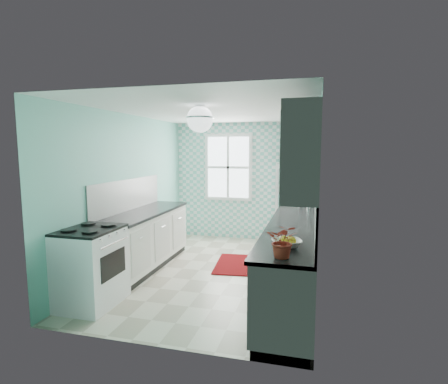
% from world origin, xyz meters
% --- Properties ---
extents(floor, '(3.00, 4.40, 0.02)m').
position_xyz_m(floor, '(0.00, 0.00, -0.01)').
color(floor, beige).
rests_on(floor, ground).
extents(ceiling, '(3.00, 4.40, 0.02)m').
position_xyz_m(ceiling, '(0.00, 0.00, 2.51)').
color(ceiling, white).
rests_on(ceiling, wall_back).
extents(wall_back, '(3.00, 0.02, 2.50)m').
position_xyz_m(wall_back, '(0.00, 2.21, 1.25)').
color(wall_back, '#72C7B4').
rests_on(wall_back, floor).
extents(wall_front, '(3.00, 0.02, 2.50)m').
position_xyz_m(wall_front, '(0.00, -2.21, 1.25)').
color(wall_front, '#72C7B4').
rests_on(wall_front, floor).
extents(wall_left, '(0.02, 4.40, 2.50)m').
position_xyz_m(wall_left, '(-1.51, 0.00, 1.25)').
color(wall_left, '#72C7B4').
rests_on(wall_left, floor).
extents(wall_right, '(0.02, 4.40, 2.50)m').
position_xyz_m(wall_right, '(1.51, 0.00, 1.25)').
color(wall_right, '#72C7B4').
rests_on(wall_right, floor).
extents(accent_wall, '(3.00, 0.01, 2.50)m').
position_xyz_m(accent_wall, '(0.00, 2.19, 1.25)').
color(accent_wall, '#66BFB0').
rests_on(accent_wall, wall_back).
extents(window, '(1.04, 0.05, 1.44)m').
position_xyz_m(window, '(-0.35, 2.16, 1.55)').
color(window, white).
rests_on(window, wall_back).
extents(backsplash_right, '(0.02, 3.60, 0.51)m').
position_xyz_m(backsplash_right, '(1.49, -0.40, 1.20)').
color(backsplash_right, white).
rests_on(backsplash_right, wall_right).
extents(backsplash_left, '(0.02, 2.15, 0.51)m').
position_xyz_m(backsplash_left, '(-1.49, -0.07, 1.20)').
color(backsplash_left, white).
rests_on(backsplash_left, wall_left).
extents(upper_cabinets_right, '(0.33, 3.20, 0.90)m').
position_xyz_m(upper_cabinets_right, '(1.33, -0.60, 1.90)').
color(upper_cabinets_right, silver).
rests_on(upper_cabinets_right, wall_right).
extents(upper_cabinet_fridge, '(0.40, 0.74, 0.40)m').
position_xyz_m(upper_cabinet_fridge, '(1.30, 1.83, 2.25)').
color(upper_cabinet_fridge, silver).
rests_on(upper_cabinet_fridge, wall_right).
extents(ceiling_light, '(0.34, 0.34, 0.35)m').
position_xyz_m(ceiling_light, '(0.00, -0.80, 2.32)').
color(ceiling_light, silver).
rests_on(ceiling_light, ceiling).
extents(base_cabinets_right, '(0.60, 3.60, 0.90)m').
position_xyz_m(base_cabinets_right, '(1.20, -0.40, 0.45)').
color(base_cabinets_right, white).
rests_on(base_cabinets_right, floor).
extents(countertop_right, '(0.63, 3.60, 0.04)m').
position_xyz_m(countertop_right, '(1.19, -0.40, 0.92)').
color(countertop_right, black).
rests_on(countertop_right, base_cabinets_right).
extents(base_cabinets_left, '(0.60, 2.15, 0.90)m').
position_xyz_m(base_cabinets_left, '(-1.20, -0.07, 0.45)').
color(base_cabinets_left, white).
rests_on(base_cabinets_left, floor).
extents(countertop_left, '(0.63, 2.15, 0.04)m').
position_xyz_m(countertop_left, '(-1.19, -0.07, 0.92)').
color(countertop_left, black).
rests_on(countertop_left, base_cabinets_left).
extents(fridge, '(0.72, 0.72, 1.66)m').
position_xyz_m(fridge, '(1.11, 1.83, 0.83)').
color(fridge, white).
rests_on(fridge, floor).
extents(stove, '(0.63, 0.79, 0.95)m').
position_xyz_m(stove, '(-1.20, -1.52, 0.50)').
color(stove, white).
rests_on(stove, floor).
extents(sink, '(0.49, 0.42, 0.53)m').
position_xyz_m(sink, '(1.20, 0.72, 0.93)').
color(sink, silver).
rests_on(sink, countertop_right).
extents(rug, '(0.86, 1.15, 0.02)m').
position_xyz_m(rug, '(0.27, 0.41, 0.01)').
color(rug, maroon).
rests_on(rug, floor).
extents(dish_towel, '(0.08, 0.25, 0.38)m').
position_xyz_m(dish_towel, '(0.89, 0.25, 0.48)').
color(dish_towel, '#67B49F').
rests_on(dish_towel, base_cabinets_right).
extents(fruit_bowl, '(0.38, 0.38, 0.08)m').
position_xyz_m(fruit_bowl, '(1.20, -1.62, 0.98)').
color(fruit_bowl, white).
rests_on(fruit_bowl, countertop_right).
extents(potted_plant, '(0.32, 0.28, 0.32)m').
position_xyz_m(potted_plant, '(1.20, -2.01, 1.10)').
color(potted_plant, '#A6150E').
rests_on(potted_plant, countertop_right).
extents(soap_bottle, '(0.10, 0.10, 0.18)m').
position_xyz_m(soap_bottle, '(1.25, 0.99, 1.03)').
color(soap_bottle, '#8DA6BC').
rests_on(soap_bottle, countertop_right).
extents(microwave, '(0.60, 0.42, 0.32)m').
position_xyz_m(microwave, '(1.11, 1.83, 1.82)').
color(microwave, white).
rests_on(microwave, fridge).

